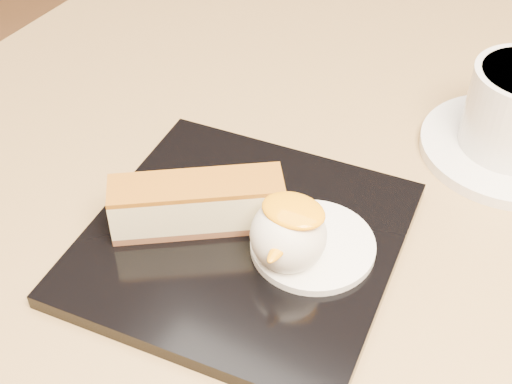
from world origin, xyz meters
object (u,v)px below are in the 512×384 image
Objects in this scene: table at (319,306)px; saucer at (509,148)px; cheesecake at (197,204)px; ice_cream_scoop at (288,235)px; dessert_plate at (242,242)px.

saucer is at bearing 45.35° from table.
cheesecake is 0.08m from ice_cream_scoop.
table is at bearing -134.65° from saucer.
cheesecake is at bearing 180.00° from ice_cream_scoop.
dessert_plate is 0.04m from cheesecake.
ice_cream_scoop is at bearing -114.91° from saucer.
cheesecake is 0.80× the size of saucer.
dessert_plate is at bearing -28.36° from cheesecake.
ice_cream_scoop reaches higher than cheesecake.
dessert_plate is at bearing 172.87° from ice_cream_scoop.
saucer is (0.14, 0.21, -0.00)m from dessert_plate.
dessert_plate is at bearing -105.60° from table.
table is 5.33× the size of saucer.
saucer is at bearing 65.09° from ice_cream_scoop.
dessert_plate is 4.14× the size of ice_cream_scoop.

